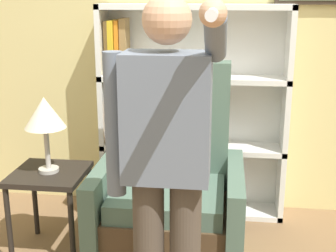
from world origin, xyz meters
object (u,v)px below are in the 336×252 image
Objects in this scene: bookcase at (178,114)px; person_standing at (166,163)px; armchair at (170,202)px; table_lamp at (45,115)px; side_table at (50,185)px.

bookcase is 1.57m from person_standing.
armchair reaches higher than table_lamp.
armchair is 2.56× the size of table_lamp.
table_lamp reaches higher than side_table.
bookcase is 1.10m from table_lamp.
armchair is at bearing 1.70° from table_lamp.
table_lamp is (0.00, -0.00, 0.48)m from side_table.
armchair is 0.99m from table_lamp.
bookcase is at bearing 44.42° from table_lamp.
bookcase is 3.27× the size of table_lamp.
bookcase is at bearing 92.48° from armchair.
side_table is at bearing 138.16° from person_standing.
table_lamp is (-0.78, -0.76, 0.16)m from bookcase.
person_standing is at bearing -41.84° from side_table.
side_table is 1.16× the size of table_lamp.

